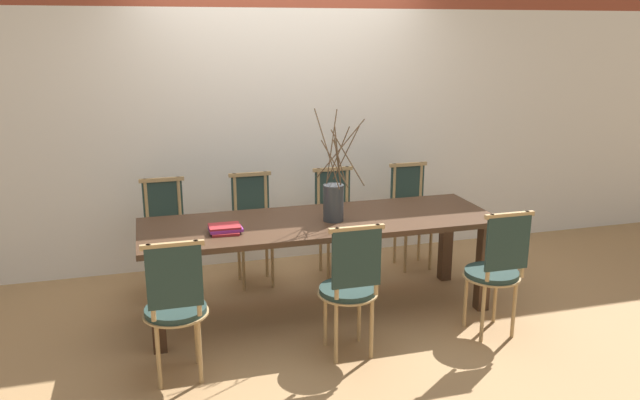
{
  "coord_description": "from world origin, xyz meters",
  "views": [
    {
      "loc": [
        -1.19,
        -4.2,
        2.07
      ],
      "look_at": [
        0.0,
        0.0,
        0.87
      ],
      "focal_mm": 35.0,
      "sensor_mm": 36.0,
      "label": 1
    }
  ],
  "objects_px": {
    "chair_near_center": "(496,268)",
    "chair_far_center": "(336,218)",
    "vase_centerpiece": "(334,201)",
    "book_stack": "(225,229)",
    "dining_table": "(320,232)"
  },
  "relations": [
    {
      "from": "chair_far_center",
      "to": "book_stack",
      "type": "height_order",
      "value": "chair_far_center"
    },
    {
      "from": "chair_near_center",
      "to": "chair_far_center",
      "type": "bearing_deg",
      "value": 116.44
    },
    {
      "from": "dining_table",
      "to": "chair_near_center",
      "type": "xyz_separation_m",
      "value": [
        1.05,
        -0.71,
        -0.13
      ]
    },
    {
      "from": "chair_near_center",
      "to": "chair_far_center",
      "type": "distance_m",
      "value": 1.58
    },
    {
      "from": "chair_near_center",
      "to": "chair_far_center",
      "type": "xyz_separation_m",
      "value": [
        -0.7,
        1.41,
        0.0
      ]
    },
    {
      "from": "chair_near_center",
      "to": "chair_far_center",
      "type": "height_order",
      "value": "same"
    },
    {
      "from": "chair_near_center",
      "to": "vase_centerpiece",
      "type": "bearing_deg",
      "value": 145.34
    },
    {
      "from": "dining_table",
      "to": "chair_far_center",
      "type": "distance_m",
      "value": 0.8
    },
    {
      "from": "chair_near_center",
      "to": "book_stack",
      "type": "xyz_separation_m",
      "value": [
        -1.76,
        0.59,
        0.25
      ]
    },
    {
      "from": "chair_far_center",
      "to": "vase_centerpiece",
      "type": "relative_size",
      "value": 1.12
    },
    {
      "from": "chair_near_center",
      "to": "book_stack",
      "type": "bearing_deg",
      "value": 161.34
    },
    {
      "from": "dining_table",
      "to": "vase_centerpiece",
      "type": "bearing_deg",
      "value": -25.91
    },
    {
      "from": "chair_far_center",
      "to": "vase_centerpiece",
      "type": "distance_m",
      "value": 0.87
    },
    {
      "from": "book_stack",
      "to": "dining_table",
      "type": "bearing_deg",
      "value": 9.07
    },
    {
      "from": "chair_near_center",
      "to": "vase_centerpiece",
      "type": "height_order",
      "value": "vase_centerpiece"
    }
  ]
}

